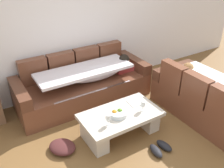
{
  "coord_description": "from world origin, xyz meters",
  "views": [
    {
      "loc": [
        -1.72,
        -1.99,
        2.55
      ],
      "look_at": [
        0.14,
        1.03,
        0.55
      ],
      "focal_mm": 39.13,
      "sensor_mm": 36.0,
      "label": 1
    }
  ],
  "objects_px": {
    "wine_glass_near_right": "(143,104)",
    "couch_near_window": "(208,99)",
    "couch_along_wall": "(85,84)",
    "open_magazine": "(137,102)",
    "wine_glass_near_left": "(108,118)",
    "coffee_table": "(121,121)",
    "pair_of_shoes": "(160,148)",
    "crumpled_garment": "(62,147)",
    "fruit_bowl": "(118,113)"
  },
  "relations": [
    {
      "from": "fruit_bowl",
      "to": "wine_glass_near_right",
      "type": "xyz_separation_m",
      "value": [
        0.39,
        -0.09,
        0.08
      ]
    },
    {
      "from": "wine_glass_near_right",
      "to": "coffee_table",
      "type": "bearing_deg",
      "value": 161.54
    },
    {
      "from": "wine_glass_near_right",
      "to": "open_magazine",
      "type": "relative_size",
      "value": 0.59
    },
    {
      "from": "wine_glass_near_right",
      "to": "couch_near_window",
      "type": "bearing_deg",
      "value": -13.34
    },
    {
      "from": "couch_along_wall",
      "to": "wine_glass_near_right",
      "type": "xyz_separation_m",
      "value": [
        0.34,
        -1.28,
        0.17
      ]
    },
    {
      "from": "pair_of_shoes",
      "to": "open_magazine",
      "type": "bearing_deg",
      "value": 80.92
    },
    {
      "from": "crumpled_garment",
      "to": "couch_along_wall",
      "type": "bearing_deg",
      "value": 49.5
    },
    {
      "from": "couch_near_window",
      "to": "coffee_table",
      "type": "height_order",
      "value": "couch_near_window"
    },
    {
      "from": "couch_near_window",
      "to": "wine_glass_near_left",
      "type": "distance_m",
      "value": 1.8
    },
    {
      "from": "couch_near_window",
      "to": "crumpled_garment",
      "type": "xyz_separation_m",
      "value": [
        -2.39,
        0.51,
        -0.27
      ]
    },
    {
      "from": "wine_glass_near_left",
      "to": "wine_glass_near_right",
      "type": "xyz_separation_m",
      "value": [
        0.61,
        0.02,
        0.0
      ]
    },
    {
      "from": "couch_along_wall",
      "to": "pair_of_shoes",
      "type": "distance_m",
      "value": 1.83
    },
    {
      "from": "coffee_table",
      "to": "wine_glass_near_left",
      "type": "xyz_separation_m",
      "value": [
        -0.29,
        -0.13,
        0.26
      ]
    },
    {
      "from": "coffee_table",
      "to": "crumpled_garment",
      "type": "distance_m",
      "value": 0.93
    },
    {
      "from": "couch_near_window",
      "to": "wine_glass_near_right",
      "type": "distance_m",
      "value": 1.2
    },
    {
      "from": "open_magazine",
      "to": "crumpled_garment",
      "type": "xyz_separation_m",
      "value": [
        -1.3,
        0.01,
        -0.33
      ]
    },
    {
      "from": "fruit_bowl",
      "to": "open_magazine",
      "type": "xyz_separation_m",
      "value": [
        0.45,
        0.13,
        -0.03
      ]
    },
    {
      "from": "couch_along_wall",
      "to": "open_magazine",
      "type": "relative_size",
      "value": 8.67
    },
    {
      "from": "fruit_bowl",
      "to": "wine_glass_near_right",
      "type": "bearing_deg",
      "value": -13.57
    },
    {
      "from": "open_magazine",
      "to": "pair_of_shoes",
      "type": "distance_m",
      "value": 0.81
    },
    {
      "from": "coffee_table",
      "to": "crumpled_garment",
      "type": "xyz_separation_m",
      "value": [
        -0.91,
        0.13,
        -0.18
      ]
    },
    {
      "from": "pair_of_shoes",
      "to": "couch_near_window",
      "type": "bearing_deg",
      "value": 10.8
    },
    {
      "from": "couch_along_wall",
      "to": "wine_glass_near_right",
      "type": "height_order",
      "value": "couch_along_wall"
    },
    {
      "from": "couch_along_wall",
      "to": "pair_of_shoes",
      "type": "xyz_separation_m",
      "value": [
        0.29,
        -1.78,
        -0.28
      ]
    },
    {
      "from": "couch_near_window",
      "to": "open_magazine",
      "type": "xyz_separation_m",
      "value": [
        -1.09,
        0.5,
        0.05
      ]
    },
    {
      "from": "couch_near_window",
      "to": "pair_of_shoes",
      "type": "relative_size",
      "value": 5.75
    },
    {
      "from": "crumpled_garment",
      "to": "couch_near_window",
      "type": "bearing_deg",
      "value": -12.08
    },
    {
      "from": "couch_along_wall",
      "to": "wine_glass_near_left",
      "type": "bearing_deg",
      "value": -101.88
    },
    {
      "from": "pair_of_shoes",
      "to": "crumpled_garment",
      "type": "relative_size",
      "value": 0.81
    },
    {
      "from": "couch_along_wall",
      "to": "couch_near_window",
      "type": "bearing_deg",
      "value": -46.1
    },
    {
      "from": "couch_near_window",
      "to": "fruit_bowl",
      "type": "distance_m",
      "value": 1.59
    },
    {
      "from": "fruit_bowl",
      "to": "pair_of_shoes",
      "type": "height_order",
      "value": "fruit_bowl"
    },
    {
      "from": "couch_near_window",
      "to": "wine_glass_near_left",
      "type": "bearing_deg",
      "value": 81.82
    },
    {
      "from": "coffee_table",
      "to": "couch_near_window",
      "type": "bearing_deg",
      "value": -14.48
    },
    {
      "from": "fruit_bowl",
      "to": "wine_glass_near_right",
      "type": "relative_size",
      "value": 1.69
    },
    {
      "from": "couch_near_window",
      "to": "crumpled_garment",
      "type": "distance_m",
      "value": 2.46
    },
    {
      "from": "couch_along_wall",
      "to": "coffee_table",
      "type": "bearing_deg",
      "value": -89.2
    },
    {
      "from": "coffee_table",
      "to": "open_magazine",
      "type": "relative_size",
      "value": 4.29
    },
    {
      "from": "wine_glass_near_left",
      "to": "crumpled_garment",
      "type": "bearing_deg",
      "value": 157.44
    },
    {
      "from": "coffee_table",
      "to": "wine_glass_near_right",
      "type": "height_order",
      "value": "wine_glass_near_right"
    },
    {
      "from": "couch_near_window",
      "to": "wine_glass_near_right",
      "type": "relative_size",
      "value": 11.24
    },
    {
      "from": "coffee_table",
      "to": "pair_of_shoes",
      "type": "relative_size",
      "value": 3.7
    },
    {
      "from": "couch_along_wall",
      "to": "open_magazine",
      "type": "xyz_separation_m",
      "value": [
        0.41,
        -1.05,
        0.06
      ]
    },
    {
      "from": "wine_glass_near_right",
      "to": "crumpled_garment",
      "type": "relative_size",
      "value": 0.42
    },
    {
      "from": "couch_along_wall",
      "to": "fruit_bowl",
      "type": "xyz_separation_m",
      "value": [
        -0.05,
        -1.19,
        0.09
      ]
    },
    {
      "from": "wine_glass_near_left",
      "to": "open_magazine",
      "type": "height_order",
      "value": "wine_glass_near_left"
    },
    {
      "from": "pair_of_shoes",
      "to": "wine_glass_near_right",
      "type": "bearing_deg",
      "value": 84.56
    },
    {
      "from": "couch_along_wall",
      "to": "wine_glass_near_left",
      "type": "height_order",
      "value": "couch_along_wall"
    },
    {
      "from": "couch_near_window",
      "to": "open_magazine",
      "type": "bearing_deg",
      "value": 65.31
    },
    {
      "from": "wine_glass_near_right",
      "to": "crumpled_garment",
      "type": "bearing_deg",
      "value": 169.11
    }
  ]
}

